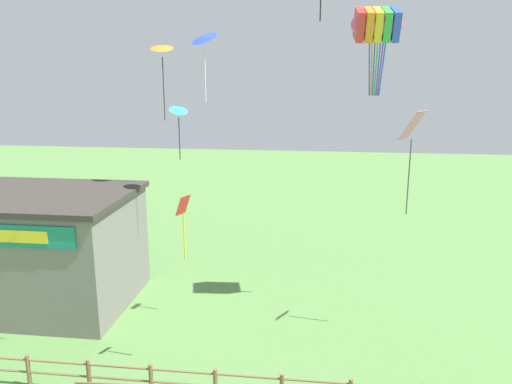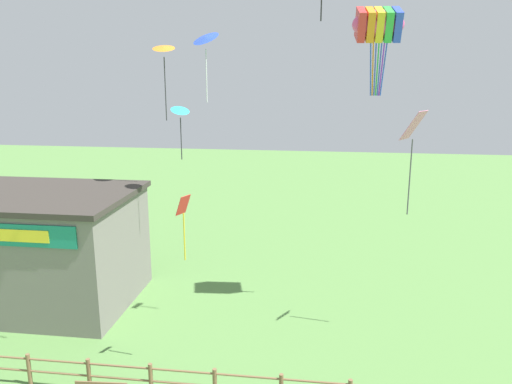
{
  "view_description": "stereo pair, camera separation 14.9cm",
  "coord_description": "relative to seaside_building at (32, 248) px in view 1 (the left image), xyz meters",
  "views": [
    {
      "loc": [
        2.0,
        -7.68,
        10.41
      ],
      "look_at": [
        0.0,
        8.26,
        6.56
      ],
      "focal_mm": 35.0,
      "sensor_mm": 36.0,
      "label": 1
    },
    {
      "loc": [
        2.15,
        -7.66,
        10.41
      ],
      "look_at": [
        0.0,
        8.26,
        6.56
      ],
      "focal_mm": 35.0,
      "sensor_mm": 36.0,
      "label": 2
    }
  ],
  "objects": [
    {
      "name": "kite_pink_diamond",
      "position": [
        16.31,
        -0.75,
        5.42
      ],
      "size": [
        1.09,
        1.17,
        4.02
      ],
      "color": "pink"
    },
    {
      "name": "kite_blue_delta",
      "position": [
        7.97,
        1.21,
        9.14
      ],
      "size": [
        1.51,
        1.48,
        2.99
      ],
      "color": "blue"
    },
    {
      "name": "kite_rainbow_parafoil",
      "position": [
        15.02,
        1.4,
        9.66
      ],
      "size": [
        2.18,
        1.59,
        3.55
      ],
      "color": "#E54C8C"
    },
    {
      "name": "kite_cyan_delta",
      "position": [
        6.02,
        3.75,
        5.92
      ],
      "size": [
        1.28,
        1.27,
        2.67
      ],
      "color": "#2DB2C6"
    },
    {
      "name": "kite_orange_delta",
      "position": [
        5.69,
        2.62,
        8.75
      ],
      "size": [
        1.17,
        1.14,
        3.49
      ],
      "color": "orange"
    },
    {
      "name": "seaside_building",
      "position": [
        0.0,
        0.0,
        0.0
      ],
      "size": [
        9.12,
        6.34,
        5.2
      ],
      "color": "slate",
      "rests_on": "ground_plane"
    },
    {
      "name": "kite_red_diamond",
      "position": [
        8.35,
        -4.26,
        3.03
      ],
      "size": [
        0.46,
        0.59,
        2.32
      ],
      "color": "red"
    }
  ]
}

